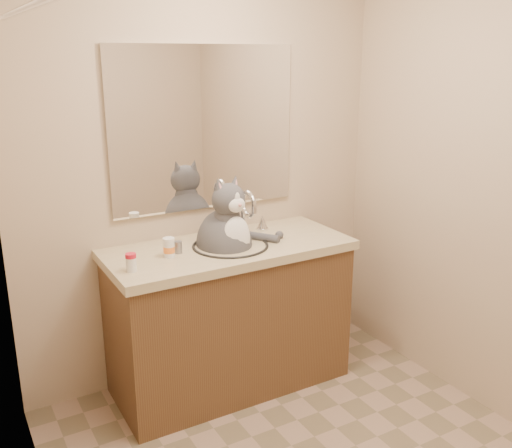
{
  "coord_description": "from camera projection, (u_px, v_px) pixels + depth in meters",
  "views": [
    {
      "loc": [
        -1.33,
        -1.66,
        1.85
      ],
      "look_at": [
        -0.01,
        0.65,
        1.05
      ],
      "focal_mm": 40.0,
      "sensor_mm": 36.0,
      "label": 1
    }
  ],
  "objects": [
    {
      "name": "shower_curtain",
      "position": [
        60.0,
        319.0,
        1.83
      ],
      "size": [
        0.02,
        1.3,
        1.93
      ],
      "color": "#C4B794",
      "rests_on": "ground"
    },
    {
      "name": "mirror",
      "position": [
        205.0,
        129.0,
        3.15
      ],
      "size": [
        1.1,
        0.02,
        0.9
      ],
      "primitive_type": "cube",
      "color": "white",
      "rests_on": "room"
    },
    {
      "name": "room",
      "position": [
        341.0,
        229.0,
        2.2
      ],
      "size": [
        2.22,
        2.52,
        2.42
      ],
      "color": "gray",
      "rests_on": "ground"
    },
    {
      "name": "grey_canister",
      "position": [
        178.0,
        247.0,
        2.97
      ],
      "size": [
        0.05,
        0.05,
        0.06
      ],
      "rotation": [
        0.0,
        0.0,
        -0.3
      ],
      "color": "gray",
      "rests_on": "vanity"
    },
    {
      "name": "pill_bottle_redcap",
      "position": [
        131.0,
        262.0,
        2.71
      ],
      "size": [
        0.05,
        0.05,
        0.09
      ],
      "rotation": [
        0.0,
        0.0,
        -0.05
      ],
      "color": "white",
      "rests_on": "vanity"
    },
    {
      "name": "vanity",
      "position": [
        230.0,
        313.0,
        3.22
      ],
      "size": [
        1.34,
        0.59,
        1.12
      ],
      "color": "brown",
      "rests_on": "ground"
    },
    {
      "name": "pill_bottle_orange",
      "position": [
        169.0,
        248.0,
        2.91
      ],
      "size": [
        0.07,
        0.07,
        0.1
      ],
      "rotation": [
        0.0,
        0.0,
        -0.14
      ],
      "color": "white",
      "rests_on": "vanity"
    },
    {
      "name": "cat",
      "position": [
        226.0,
        240.0,
        3.09
      ],
      "size": [
        0.47,
        0.37,
        0.6
      ],
      "rotation": [
        0.0,
        0.0,
        0.16
      ],
      "color": "#48484D",
      "rests_on": "vanity"
    }
  ]
}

